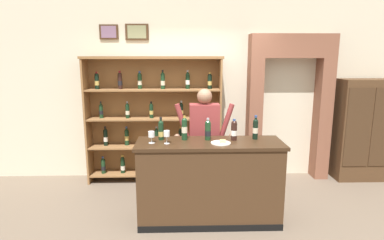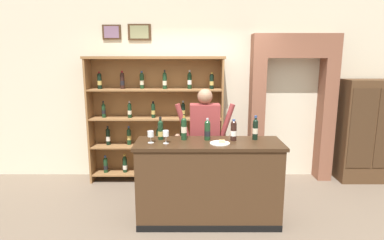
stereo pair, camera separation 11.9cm
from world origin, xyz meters
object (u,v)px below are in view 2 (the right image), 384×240
object	(u,v)px
tasting_bottle_brunello	(207,130)
cheese_plate	(220,143)
side_cabinet	(368,131)
tasting_counter	(208,182)
shopkeeper	(205,134)
tasting_bottle_rosso	(161,130)
tasting_bottle_super_tuscan	(184,128)
wine_shelf	(156,116)
tasting_bottle_grappa	(255,129)
wine_glass_left	(166,134)
wine_glass_spare	(151,135)
tasting_bottle_vin_santo	(234,130)

from	to	relation	value
tasting_bottle_brunello	cheese_plate	distance (m)	0.26
side_cabinet	tasting_counter	world-z (taller)	side_cabinet
side_cabinet	cheese_plate	xyz separation A→B (m)	(-2.54, -1.43, 0.19)
side_cabinet	shopkeeper	distance (m)	2.83
tasting_bottle_rosso	tasting_bottle_super_tuscan	size ratio (longest dim) A/B	0.94
wine_shelf	tasting_bottle_brunello	world-z (taller)	wine_shelf
tasting_counter	tasting_bottle_grappa	world-z (taller)	tasting_bottle_grappa
side_cabinet	tasting_bottle_super_tuscan	world-z (taller)	side_cabinet
wine_shelf	side_cabinet	size ratio (longest dim) A/B	1.31
tasting_bottle_super_tuscan	wine_glass_left	bearing A→B (deg)	-140.64
shopkeeper	wine_glass_spare	world-z (taller)	shopkeeper
wine_shelf	tasting_bottle_vin_santo	distance (m)	1.71
wine_shelf	tasting_bottle_super_tuscan	world-z (taller)	wine_shelf
wine_shelf	tasting_bottle_rosso	size ratio (longest dim) A/B	7.70
tasting_counter	tasting_bottle_brunello	world-z (taller)	tasting_bottle_brunello
shopkeeper	tasting_bottle_brunello	bearing A→B (deg)	-87.87
tasting_counter	tasting_bottle_brunello	size ratio (longest dim) A/B	6.50
wine_shelf	tasting_bottle_grappa	bearing A→B (deg)	-43.09
tasting_counter	tasting_bottle_vin_santo	xyz separation A→B (m)	(0.30, 0.07, 0.64)
shopkeeper	wine_glass_left	world-z (taller)	shopkeeper
side_cabinet	tasting_bottle_super_tuscan	size ratio (longest dim) A/B	5.54
wine_shelf	wine_glass_spare	bearing A→B (deg)	-86.31
side_cabinet	shopkeeper	bearing A→B (deg)	-162.78
shopkeeper	wine_glass_left	size ratio (longest dim) A/B	10.20
shopkeeper	tasting_bottle_rosso	distance (m)	0.71
tasting_counter	tasting_bottle_super_tuscan	world-z (taller)	tasting_bottle_super_tuscan
tasting_bottle_grappa	wine_glass_left	world-z (taller)	tasting_bottle_grappa
tasting_bottle_grappa	wine_glass_left	size ratio (longest dim) A/B	1.90
wine_shelf	wine_glass_left	xyz separation A→B (m)	(0.27, -1.46, 0.06)
wine_glass_spare	tasting_bottle_rosso	bearing A→B (deg)	55.43
tasting_bottle_rosso	tasting_bottle_vin_santo	world-z (taller)	tasting_bottle_rosso
tasting_bottle_rosso	tasting_bottle_vin_santo	bearing A→B (deg)	-2.75
tasting_bottle_rosso	tasting_bottle_brunello	bearing A→B (deg)	-1.65
tasting_counter	wine_glass_spare	xyz separation A→B (m)	(-0.70, -0.03, 0.61)
side_cabinet	tasting_bottle_rosso	bearing A→B (deg)	-159.22
tasting_counter	wine_glass_spare	world-z (taller)	wine_glass_spare
side_cabinet	tasting_bottle_brunello	size ratio (longest dim) A/B	6.13
cheese_plate	tasting_counter	bearing A→B (deg)	149.47
wine_glass_spare	cheese_plate	world-z (taller)	wine_glass_spare
wine_glass_left	tasting_bottle_rosso	bearing A→B (deg)	113.47
shopkeeper	tasting_bottle_vin_santo	xyz separation A→B (m)	(0.33, -0.44, 0.16)
wine_shelf	shopkeeper	size ratio (longest dim) A/B	1.36
tasting_counter	tasting_bottle_grappa	distance (m)	0.88
tasting_bottle_brunello	wine_glass_left	distance (m)	0.53
wine_glass_spare	shopkeeper	bearing A→B (deg)	39.62
tasting_bottle_super_tuscan	tasting_bottle_vin_santo	world-z (taller)	tasting_bottle_super_tuscan
wine_shelf	tasting_bottle_vin_santo	world-z (taller)	wine_shelf
tasting_bottle_rosso	cheese_plate	size ratio (longest dim) A/B	1.22
shopkeeper	wine_glass_spare	xyz separation A→B (m)	(-0.67, -0.55, 0.13)
tasting_bottle_grappa	wine_glass_spare	world-z (taller)	tasting_bottle_grappa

